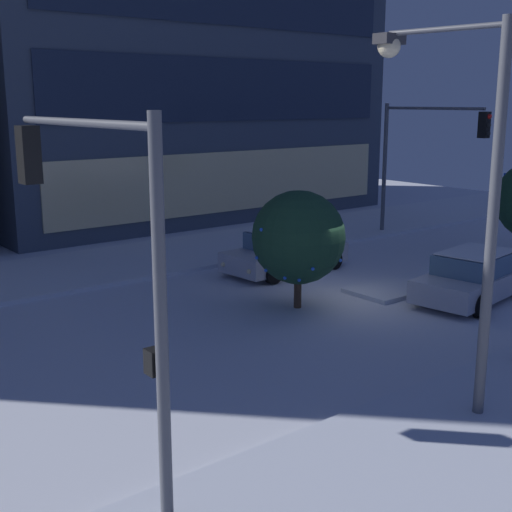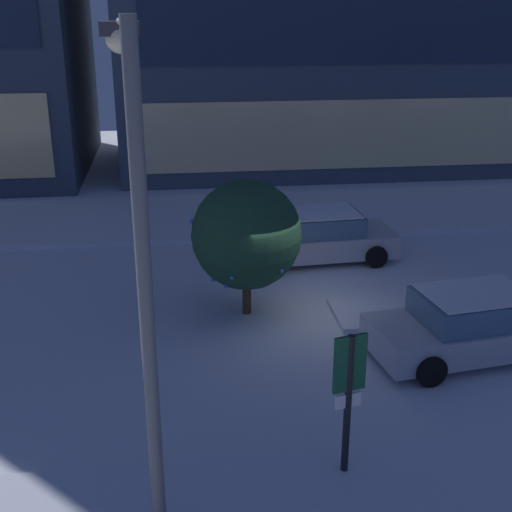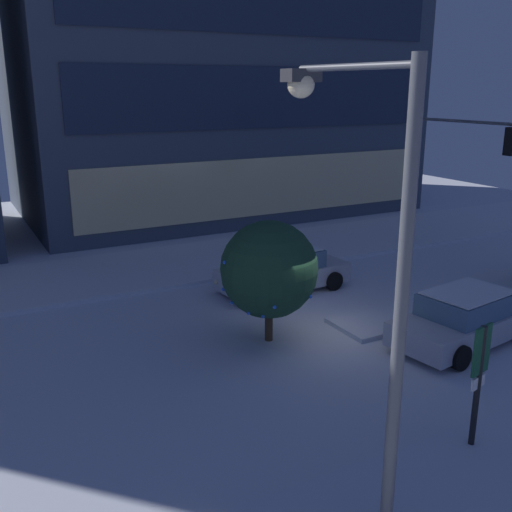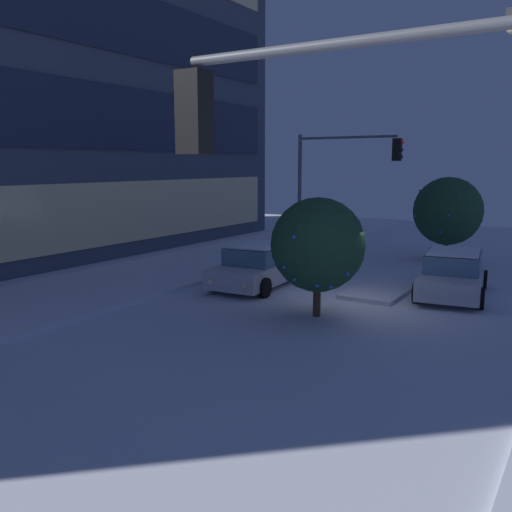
# 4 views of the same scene
# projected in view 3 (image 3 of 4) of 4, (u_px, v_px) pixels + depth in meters

# --- Properties ---
(ground) EXTENTS (52.00, 52.00, 0.00)m
(ground) POSITION_uv_depth(u_px,v_px,m) (309.00, 335.00, 16.86)
(ground) COLOR silver
(curb_strip_far) EXTENTS (52.00, 5.20, 0.14)m
(curb_strip_far) POSITION_uv_depth(u_px,v_px,m) (197.00, 261.00, 23.78)
(curb_strip_far) COLOR silver
(curb_strip_far) RESTS_ON ground
(median_strip) EXTENTS (9.00, 1.80, 0.14)m
(median_strip) POSITION_uv_depth(u_px,v_px,m) (455.00, 304.00, 19.03)
(median_strip) COLOR silver
(median_strip) RESTS_ON ground
(car_near) EXTENTS (4.80, 2.58, 1.49)m
(car_near) POSITION_uv_depth(u_px,v_px,m) (465.00, 318.00, 16.15)
(car_near) COLOR #B7B7C1
(car_near) RESTS_ON ground
(car_far) EXTENTS (4.71, 2.37, 1.49)m
(car_far) POSITION_uv_depth(u_px,v_px,m) (283.00, 270.00, 20.41)
(car_far) COLOR #B7B7C1
(car_far) RESTS_ON ground
(traffic_light_corner_far_right) EXTENTS (0.32, 5.26, 5.75)m
(traffic_light_corner_far_right) POSITION_uv_depth(u_px,v_px,m) (451.00, 158.00, 23.64)
(traffic_light_corner_far_right) COLOR #565960
(traffic_light_corner_far_right) RESTS_ON ground
(street_lamp_arched) EXTENTS (0.63, 2.65, 7.24)m
(street_lamp_arched) POSITION_uv_depth(u_px,v_px,m) (367.00, 235.00, 8.56)
(street_lamp_arched) COLOR #565960
(street_lamp_arched) RESTS_ON ground
(parking_info_sign) EXTENTS (0.55, 0.19, 2.60)m
(parking_info_sign) POSITION_uv_depth(u_px,v_px,m) (479.00, 373.00, 11.04)
(parking_info_sign) COLOR black
(parking_info_sign) RESTS_ON ground
(decorated_tree_left_of_median) EXTENTS (2.68, 2.67, 3.41)m
(decorated_tree_left_of_median) POSITION_uv_depth(u_px,v_px,m) (269.00, 269.00, 15.94)
(decorated_tree_left_of_median) COLOR #473323
(decorated_tree_left_of_median) RESTS_ON ground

